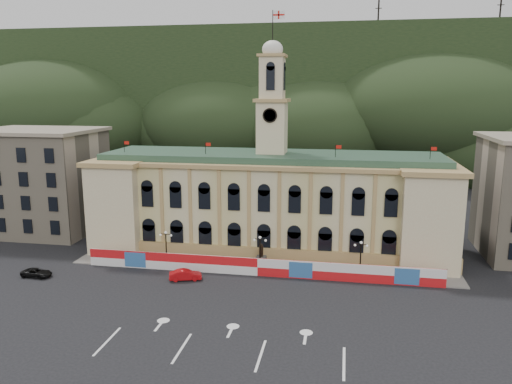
% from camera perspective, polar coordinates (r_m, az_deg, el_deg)
% --- Properties ---
extents(ground, '(260.00, 260.00, 0.00)m').
position_cam_1_polar(ground, '(56.91, -2.53, -14.87)').
color(ground, black).
rests_on(ground, ground).
extents(lane_markings, '(26.00, 10.00, 0.02)m').
position_cam_1_polar(lane_markings, '(52.60, -3.78, -17.23)').
color(lane_markings, white).
rests_on(lane_markings, ground).
extents(hill_ridge, '(230.00, 80.00, 64.00)m').
position_cam_1_polar(hill_ridge, '(172.17, 6.47, 9.51)').
color(hill_ridge, black).
rests_on(hill_ridge, ground).
extents(city_hall, '(56.20, 17.60, 37.10)m').
position_cam_1_polar(city_hall, '(80.09, 1.75, -1.06)').
color(city_hall, beige).
rests_on(city_hall, ground).
extents(side_building_left, '(21.00, 17.00, 18.60)m').
position_cam_1_polar(side_building_left, '(98.56, -23.50, 1.24)').
color(side_building_left, tan).
rests_on(side_building_left, ground).
extents(hoarding_fence, '(50.00, 0.44, 2.50)m').
position_cam_1_polar(hoarding_fence, '(70.01, 0.24, -8.56)').
color(hoarding_fence, red).
rests_on(hoarding_fence, ground).
extents(pavement, '(56.00, 5.50, 0.16)m').
position_cam_1_polar(pavement, '(72.90, 0.56, -8.71)').
color(pavement, slate).
rests_on(pavement, ground).
extents(statue, '(1.40, 1.40, 3.72)m').
position_cam_1_polar(statue, '(72.76, 0.59, -7.83)').
color(statue, '#595651').
rests_on(statue, ground).
extents(lamp_left, '(1.96, 0.44, 5.15)m').
position_cam_1_polar(lamp_left, '(74.74, -10.24, -5.96)').
color(lamp_left, black).
rests_on(lamp_left, ground).
extents(lamp_center, '(1.96, 0.44, 5.15)m').
position_cam_1_polar(lamp_center, '(71.22, 0.46, -6.66)').
color(lamp_center, black).
rests_on(lamp_center, ground).
extents(lamp_right, '(1.96, 0.44, 5.15)m').
position_cam_1_polar(lamp_right, '(70.35, 11.86, -7.14)').
color(lamp_right, black).
rests_on(lamp_right, ground).
extents(red_sedan, '(4.06, 5.26, 1.44)m').
position_cam_1_polar(red_sedan, '(69.31, -8.07, -9.36)').
color(red_sedan, '#A90C0F').
rests_on(red_sedan, ground).
extents(black_suv, '(2.18, 4.32, 1.17)m').
position_cam_1_polar(black_suv, '(76.08, -23.78, -8.44)').
color(black_suv, black).
rests_on(black_suv, ground).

